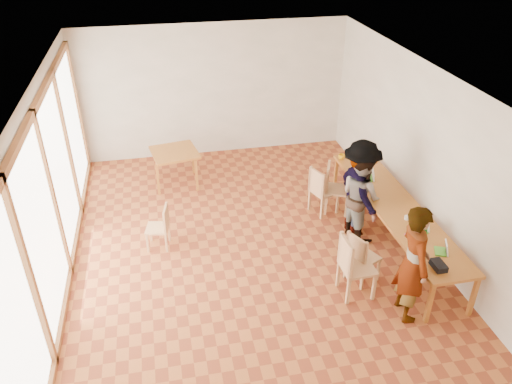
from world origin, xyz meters
TOP-DOWN VIEW (x-y plane):
  - ground at (0.00, 0.00)m, footprint 8.00×8.00m
  - wall_back at (0.00, 4.00)m, footprint 6.00×0.10m
  - wall_front at (0.00, -4.00)m, footprint 6.00×0.10m
  - wall_right at (3.00, 0.00)m, footprint 0.10×8.00m
  - window_wall at (-2.96, 0.00)m, footprint 0.10×8.00m
  - ceiling at (0.00, 0.00)m, footprint 6.00×8.00m
  - communal_table at (2.50, -0.21)m, footprint 0.80×4.00m
  - side_table at (-1.04, 2.62)m, footprint 0.90×0.90m
  - chair_near at (1.52, -1.12)m, footprint 0.55×0.55m
  - chair_mid at (1.28, -1.37)m, footprint 0.48×0.48m
  - chair_far at (1.55, 0.90)m, footprint 0.57×0.57m
  - chair_empty at (1.80, 0.97)m, footprint 0.59×0.59m
  - chair_spare at (-1.42, 0.42)m, footprint 0.44×0.44m
  - person_near at (1.93, -1.91)m, footprint 0.48×0.69m
  - person_mid at (2.00, 0.11)m, footprint 0.75×0.88m
  - person_far at (1.99, 0.19)m, footprint 0.74×1.20m
  - laptop_near at (2.60, -1.59)m, footprint 0.26×0.27m
  - laptop_mid at (2.55, -1.00)m, footprint 0.27×0.29m
  - laptop_far at (2.43, 0.73)m, footprint 0.32×0.33m
  - yellow_mug at (2.19, 1.60)m, footprint 0.17×0.17m
  - green_bottle at (2.43, -1.30)m, footprint 0.07×0.07m
  - clear_glass at (2.61, 1.58)m, footprint 0.07×0.07m
  - condiment_cup at (2.48, -0.67)m, footprint 0.08×0.08m
  - pink_phone at (2.28, -1.11)m, footprint 0.05×0.10m
  - black_pouch at (2.35, -1.90)m, footprint 0.16×0.26m

SIDE VIEW (x-z plane):
  - ground at x=0.00m, z-range 0.00..0.00m
  - chair_spare at x=-1.42m, z-range 0.28..0.70m
  - chair_near at x=1.52m, z-range 0.31..0.78m
  - chair_far at x=1.55m, z-range 0.33..0.83m
  - chair_empty at x=1.80m, z-range 0.33..0.85m
  - chair_mid at x=1.28m, z-range 0.35..0.90m
  - side_table at x=-1.04m, z-range 0.29..1.04m
  - communal_table at x=2.50m, z-range 0.33..1.08m
  - pink_phone at x=2.28m, z-range 0.75..0.76m
  - condiment_cup at x=2.48m, z-range 0.75..0.81m
  - person_mid at x=2.00m, z-range 0.00..1.58m
  - clear_glass at x=2.61m, z-range 0.75..0.84m
  - black_pouch at x=2.35m, z-range 0.75..0.84m
  - yellow_mug at x=2.19m, z-range 0.75..0.85m
  - laptop_near at x=2.60m, z-range 0.71..0.89m
  - laptop_mid at x=2.55m, z-range 0.70..0.92m
  - laptop_far at x=2.43m, z-range 0.70..0.93m
  - green_bottle at x=2.43m, z-range 0.75..1.03m
  - person_far at x=1.99m, z-range 0.00..1.79m
  - person_near at x=1.93m, z-range 0.00..1.82m
  - wall_back at x=0.00m, z-range 0.00..3.00m
  - wall_front at x=0.00m, z-range 0.00..3.00m
  - wall_right at x=3.00m, z-range 0.00..3.00m
  - window_wall at x=-2.96m, z-range 0.00..3.00m
  - ceiling at x=0.00m, z-range 3.00..3.04m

